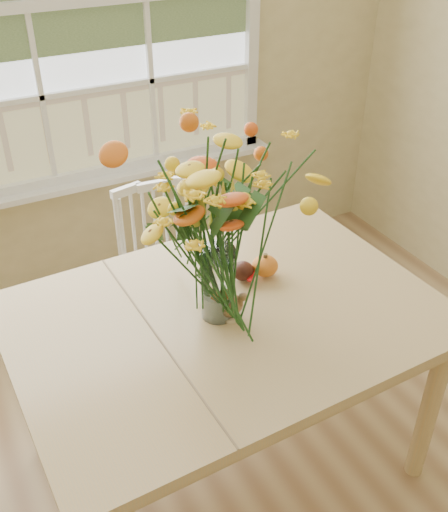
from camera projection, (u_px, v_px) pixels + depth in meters
wall_back at (32, 52)px, 2.71m from camera, size 4.00×0.02×2.70m
window at (27, 11)px, 2.58m from camera, size 2.42×0.12×1.74m
dining_table at (227, 332)px, 2.11m from camera, size 1.48×1.08×0.77m
windsor_chair at (163, 262)px, 2.85m from camera, size 0.42×0.41×0.84m
flower_vase at (218, 214)px, 1.83m from camera, size 0.55×0.55×0.65m
pumpkin at (265, 267)px, 2.22m from camera, size 0.10×0.10×0.08m
turkey_figurine at (230, 306)px, 2.01m from camera, size 0.10×0.08×0.12m
dark_gourd at (243, 272)px, 2.20m from camera, size 0.12×0.08×0.07m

